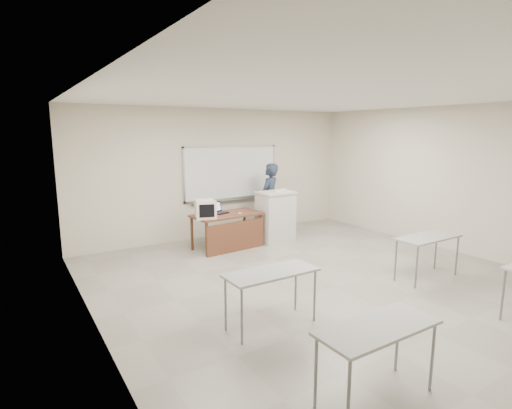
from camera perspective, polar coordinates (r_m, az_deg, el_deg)
floor at (r=6.65m, az=11.30°, el=-11.59°), size 7.00×8.00×0.01m
whiteboard at (r=9.63m, az=-3.53°, el=4.46°), size 2.48×0.10×1.31m
student_desks at (r=5.59m, az=21.22°, el=-8.99°), size 4.40×2.20×0.73m
instructor_desk at (r=8.44m, az=-3.82°, el=-2.77°), size 1.47×0.74×0.75m
podium at (r=9.08m, az=2.79°, el=-1.69°), size 0.81×0.59×1.14m
crt_monitor at (r=8.11m, az=-7.22°, el=-0.62°), size 0.40×0.45×0.38m
laptop at (r=8.58m, az=-5.28°, el=-0.84°), size 0.31×0.29×0.23m
mouse at (r=8.42m, az=-2.35°, el=-1.27°), size 0.10×0.08×0.04m
keyboard at (r=9.12m, az=3.30°, el=2.07°), size 0.47×0.29×0.02m
presenter at (r=9.66m, az=1.94°, el=0.79°), size 0.75×0.67×1.73m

